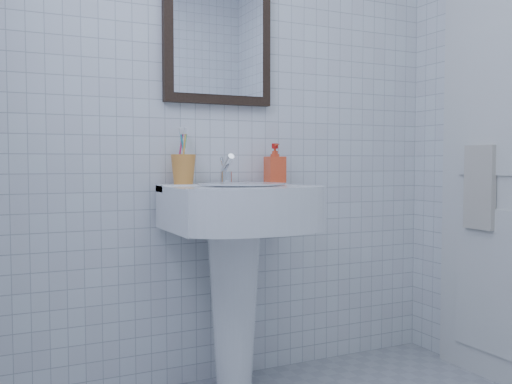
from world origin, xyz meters
TOP-DOWN VIEW (x-y plane):
  - wall_back at (0.00, 1.20)m, footprint 2.20×0.02m
  - washbasin at (-0.04, 0.99)m, footprint 0.58×0.43m
  - faucet at (-0.04, 1.09)m, footprint 0.05×0.11m
  - toothbrush_cup at (-0.22, 1.11)m, footprint 0.11×0.11m
  - soap_dispenser at (0.20, 1.10)m, footprint 0.08×0.08m
  - wall_mirror at (-0.04, 1.18)m, footprint 0.50×0.04m
  - towel_ring at (1.06, 0.70)m, footprint 0.01×0.18m
  - hand_towel at (1.04, 0.70)m, footprint 0.03×0.16m

SIDE VIEW (x-z plane):
  - washbasin at x=-0.04m, z-range 0.15..1.05m
  - hand_towel at x=1.04m, z-range 0.68..1.06m
  - faucet at x=-0.04m, z-range 0.88..1.01m
  - toothbrush_cup at x=-0.22m, z-range 0.89..1.02m
  - soap_dispenser at x=0.20m, z-range 0.89..1.07m
  - towel_ring at x=1.06m, z-range 0.96..1.14m
  - wall_back at x=0.00m, z-range 0.00..2.50m
  - wall_mirror at x=-0.04m, z-range 1.24..1.86m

